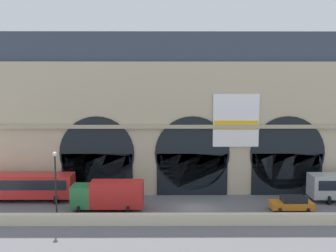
# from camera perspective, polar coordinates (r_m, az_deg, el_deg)

# --- Properties ---
(ground_plane) EXTENTS (200.00, 200.00, 0.00)m
(ground_plane) POSITION_cam_1_polar(r_m,az_deg,el_deg) (41.45, 4.13, -12.36)
(ground_plane) COLOR slate
(quay_parapet_wall) EXTENTS (90.00, 0.70, 1.07)m
(quay_parapet_wall) POSITION_cam_1_polar(r_m,az_deg,el_deg) (36.86, 4.72, -13.90)
(quay_parapet_wall) COLOR beige
(quay_parapet_wall) RESTS_ON ground
(station_building) EXTENTS (47.68, 5.43, 19.42)m
(station_building) POSITION_cam_1_polar(r_m,az_deg,el_deg) (46.91, 3.56, 1.65)
(station_building) COLOR #BCAD8C
(station_building) RESTS_ON ground
(bus_west) EXTENTS (11.00, 3.25, 3.10)m
(bus_west) POSITION_cam_1_polar(r_m,az_deg,el_deg) (46.37, -20.88, -8.43)
(bus_west) COLOR red
(bus_west) RESTS_ON ground
(box_truck_midwest) EXTENTS (7.50, 2.91, 3.12)m
(box_truck_midwest) POSITION_cam_1_polar(r_m,az_deg,el_deg) (40.79, -8.99, -10.22)
(box_truck_midwest) COLOR #2D7A42
(box_truck_midwest) RESTS_ON ground
(car_mideast) EXTENTS (4.40, 2.22, 1.55)m
(car_mideast) POSITION_cam_1_polar(r_m,az_deg,el_deg) (42.41, 18.27, -11.09)
(car_mideast) COLOR orange
(car_mideast) RESTS_ON ground
(street_lamp_quayside) EXTENTS (0.44, 0.44, 6.90)m
(street_lamp_quayside) POSITION_cam_1_polar(r_m,az_deg,el_deg) (37.85, -16.69, -7.47)
(street_lamp_quayside) COLOR black
(street_lamp_quayside) RESTS_ON ground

